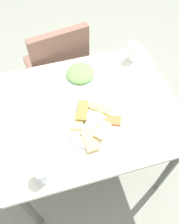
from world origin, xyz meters
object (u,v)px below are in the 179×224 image
(dining_chair, at_px, (58,67))
(salad_plate_greens, at_px, (80,74))
(spoon, at_px, (156,126))
(paper_napkin, at_px, (158,130))
(pide_platter, at_px, (93,123))
(soda_can, at_px, (133,52))
(drinking_glass, at_px, (42,174))
(fork, at_px, (159,132))
(dining_table, at_px, (87,118))

(dining_chair, bearing_deg, salad_plate_greens, -74.97)
(dining_chair, distance_m, spoon, 0.92)
(dining_chair, height_order, spoon, dining_chair)
(paper_napkin, bearing_deg, pide_platter, 158.52)
(dining_chair, bearing_deg, soda_can, -33.19)
(drinking_glass, bearing_deg, dining_chair, 75.31)
(soda_can, relative_size, spoon, 0.73)
(soda_can, distance_m, drinking_glass, 0.92)
(paper_napkin, height_order, fork, fork)
(pide_platter, xyz_separation_m, drinking_glass, (-0.31, -0.21, 0.04))
(dining_chair, xyz_separation_m, spoon, (0.39, -0.80, 0.24))
(pide_platter, xyz_separation_m, spoon, (0.32, -0.11, -0.01))
(dining_table, relative_size, soda_can, 8.35)
(salad_plate_greens, distance_m, fork, 0.58)
(salad_plate_greens, distance_m, paper_napkin, 0.56)
(pide_platter, height_order, soda_can, soda_can)
(fork, bearing_deg, dining_table, 135.58)
(dining_chair, xyz_separation_m, fork, (0.39, -0.84, 0.24))
(fork, bearing_deg, dining_chair, 107.92)
(pide_platter, height_order, drinking_glass, drinking_glass)
(salad_plate_greens, bearing_deg, dining_chair, 105.03)
(dining_table, relative_size, pide_platter, 3.30)
(fork, bearing_deg, soda_can, 76.96)
(salad_plate_greens, relative_size, fork, 1.42)
(soda_can, height_order, paper_napkin, soda_can)
(pide_platter, height_order, salad_plate_greens, salad_plate_greens)
(drinking_glass, xyz_separation_m, fork, (0.62, 0.07, -0.04))
(pide_platter, height_order, paper_napkin, pide_platter)
(salad_plate_greens, bearing_deg, drinking_glass, -120.26)
(salad_plate_greens, bearing_deg, dining_table, -96.34)
(salad_plate_greens, bearing_deg, pide_platter, -93.78)
(dining_table, xyz_separation_m, soda_can, (0.38, 0.30, 0.16))
(drinking_glass, bearing_deg, soda_can, 41.92)
(spoon, bearing_deg, soda_can, 76.44)
(pide_platter, relative_size, paper_napkin, 2.19)
(dining_chair, relative_size, spoon, 5.53)
(paper_napkin, bearing_deg, salad_plate_greens, 121.74)
(soda_can, xyz_separation_m, drinking_glass, (-0.68, -0.61, -0.01))
(pide_platter, distance_m, fork, 0.35)
(dining_chair, bearing_deg, spoon, -64.20)
(dining_chair, relative_size, paper_napkin, 6.54)
(fork, distance_m, spoon, 0.04)
(fork, bearing_deg, pide_platter, 148.87)
(salad_plate_greens, xyz_separation_m, drinking_glass, (-0.33, -0.56, 0.03))
(dining_chair, distance_m, pide_platter, 0.74)
(salad_plate_greens, xyz_separation_m, fork, (0.30, -0.50, -0.01))
(dining_chair, relative_size, soda_can, 7.56)
(spoon, bearing_deg, drinking_glass, -177.54)
(dining_table, relative_size, spoon, 6.11)
(soda_can, distance_m, spoon, 0.52)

